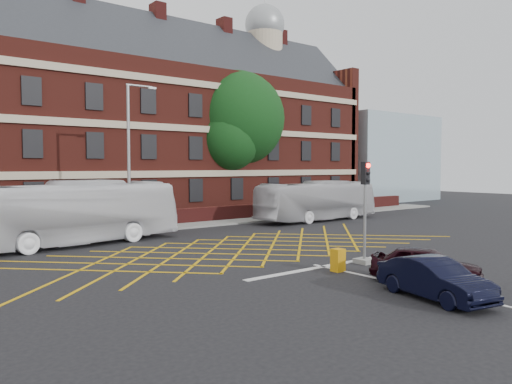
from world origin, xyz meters
TOP-DOWN VIEW (x-y plane):
  - ground at (0.00, 0.00)m, footprint 120.00×120.00m
  - victorian_building at (0.25, 22.00)m, footprint 51.00×12.17m
  - boundary_wall at (0.00, 13.00)m, footprint 56.00×0.50m
  - far_pavement at (0.00, 12.00)m, footprint 60.00×3.00m
  - glass_block at (34.00, 21.00)m, footprint 14.00×10.00m
  - box_junction_hatching at (0.00, 2.00)m, footprint 8.22×8.22m
  - stop_line at (0.00, -3.50)m, footprint 8.00×0.30m
  - centre_line at (0.00, -10.00)m, footprint 0.15×14.00m
  - bus_left at (-6.46, 8.42)m, footprint 12.26×4.12m
  - bus_right at (12.17, 8.75)m, footprint 10.70×2.70m
  - car_navy at (-0.90, -9.07)m, footprint 2.11×4.03m
  - car_maroon at (0.84, -7.64)m, footprint 2.94×4.05m
  - deciduous_tree at (11.08, 17.44)m, footprint 8.32×8.26m
  - traffic_light_near at (1.90, -4.08)m, footprint 0.70×0.70m
  - street_lamp at (-2.44, 9.46)m, footprint 2.25×1.00m
  - utility_cabinet at (-0.18, -4.47)m, footprint 0.45×0.42m

SIDE VIEW (x-z plane):
  - ground at x=0.00m, z-range 0.00..0.00m
  - box_junction_hatching at x=0.00m, z-range 0.00..0.02m
  - stop_line at x=0.00m, z-range 0.00..0.02m
  - centre_line at x=0.00m, z-range 0.00..0.02m
  - far_pavement at x=0.00m, z-range 0.00..0.12m
  - utility_cabinet at x=-0.18m, z-range 0.00..0.89m
  - boundary_wall at x=0.00m, z-range 0.00..1.10m
  - car_navy at x=-0.90m, z-range 0.00..1.26m
  - car_maroon at x=0.84m, z-range 0.00..1.28m
  - bus_right at x=12.17m, z-range 0.00..2.97m
  - bus_left at x=-6.46m, z-range 0.00..3.35m
  - traffic_light_near at x=1.90m, z-range -0.37..3.90m
  - street_lamp at x=-2.44m, z-range -1.38..7.41m
  - glass_block at x=34.00m, z-range 0.00..10.00m
  - deciduous_tree at x=11.08m, z-range 1.45..13.77m
  - victorian_building at x=0.25m, z-range -2.36..18.04m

